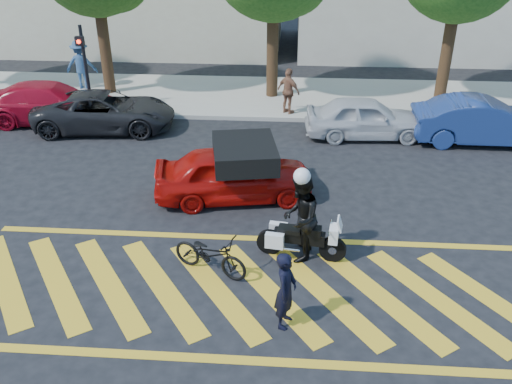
# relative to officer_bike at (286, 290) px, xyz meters

# --- Properties ---
(ground) EXTENTS (90.00, 90.00, 0.00)m
(ground) POSITION_rel_officer_bike_xyz_m (-0.83, 0.92, -0.78)
(ground) COLOR black
(ground) RESTS_ON ground
(sidewalk) EXTENTS (60.00, 5.00, 0.15)m
(sidewalk) POSITION_rel_officer_bike_xyz_m (-0.83, 12.92, -0.70)
(sidewalk) COLOR #9E998E
(sidewalk) RESTS_ON ground
(crosswalk) EXTENTS (12.33, 4.00, 0.01)m
(crosswalk) POSITION_rel_officer_bike_xyz_m (-0.87, 0.92, -0.77)
(crosswalk) COLOR gold
(crosswalk) RESTS_ON ground
(signal_pole) EXTENTS (0.28, 0.43, 3.20)m
(signal_pole) POSITION_rel_officer_bike_xyz_m (-7.33, 10.66, 1.14)
(signal_pole) COLOR black
(signal_pole) RESTS_ON ground
(officer_bike) EXTENTS (0.50, 0.64, 1.55)m
(officer_bike) POSITION_rel_officer_bike_xyz_m (0.00, 0.00, 0.00)
(officer_bike) COLOR black
(officer_bike) RESTS_ON ground
(bicycle) EXTENTS (1.82, 1.24, 0.90)m
(bicycle) POSITION_rel_officer_bike_xyz_m (-1.60, 1.48, -0.32)
(bicycle) COLOR black
(bicycle) RESTS_ON ground
(police_motorcycle) EXTENTS (1.96, 0.71, 0.87)m
(police_motorcycle) POSITION_rel_officer_bike_xyz_m (0.27, 2.18, -0.30)
(police_motorcycle) COLOR black
(police_motorcycle) RESTS_ON ground
(officer_moto) EXTENTS (0.89, 1.07, 1.99)m
(officer_moto) POSITION_rel_officer_bike_xyz_m (0.25, 2.17, 0.22)
(officer_moto) COLOR black
(officer_moto) RESTS_ON ground
(red_convertible) EXTENTS (4.31, 2.34, 1.39)m
(red_convertible) POSITION_rel_officer_bike_xyz_m (-1.45, 4.76, -0.08)
(red_convertible) COLOR #A70B07
(red_convertible) RESTS_ON ground
(parked_left) EXTENTS (4.92, 2.40, 1.38)m
(parked_left) POSITION_rel_officer_bike_xyz_m (-8.43, 9.89, -0.09)
(parked_left) COLOR #A30A1F
(parked_left) RESTS_ON ground
(parked_mid_left) EXTENTS (4.83, 2.54, 1.30)m
(parked_mid_left) POSITION_rel_officer_bike_xyz_m (-6.33, 9.29, -0.13)
(parked_mid_left) COLOR black
(parked_mid_left) RESTS_ON ground
(parked_mid_right) EXTENTS (4.02, 1.81, 1.34)m
(parked_mid_right) POSITION_rel_officer_bike_xyz_m (2.42, 9.24, -0.10)
(parked_mid_right) COLOR #B8B9BD
(parked_mid_right) RESTS_ON ground
(parked_right) EXTENTS (4.43, 1.59, 1.45)m
(parked_right) POSITION_rel_officer_bike_xyz_m (6.09, 9.01, -0.05)
(parked_right) COLOR navy
(parked_right) RESTS_ON ground
(pedestrian_left) EXTENTS (1.30, 0.81, 1.93)m
(pedestrian_left) POSITION_rel_officer_bike_xyz_m (-8.55, 13.34, 0.34)
(pedestrian_left) COLOR #2C4E7A
(pedestrian_left) RESTS_ON sidewalk
(pedestrian_right) EXTENTS (1.00, 0.90, 1.63)m
(pedestrian_right) POSITION_rel_officer_bike_xyz_m (-0.15, 10.92, 0.19)
(pedestrian_right) COLOR #915D42
(pedestrian_right) RESTS_ON sidewalk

